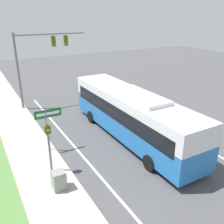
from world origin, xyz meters
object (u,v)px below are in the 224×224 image
bus (131,113)px  street_sign (48,121)px  utility_cabinet (59,180)px  signal_gantry (38,54)px  pedestrian_signal (49,141)px

bus → street_sign: (-5.35, 1.04, 0.20)m
bus → utility_cabinet: (-6.10, -2.93, -1.27)m
bus → signal_gantry: signal_gantry is taller
signal_gantry → utility_cabinet: bearing=-102.1°
street_sign → signal_gantry: bearing=77.3°
street_sign → utility_cabinet: street_sign is taller
bus → utility_cabinet: 6.88m
pedestrian_signal → street_sign: bearing=74.8°
bus → signal_gantry: size_ratio=1.82×
bus → pedestrian_signal: (-5.98, -1.28, 0.07)m
signal_gantry → pedestrian_signal: size_ratio=2.35×
utility_cabinet → pedestrian_signal: bearing=86.0°
pedestrian_signal → utility_cabinet: pedestrian_signal is taller
signal_gantry → pedestrian_signal: bearing=-103.2°
utility_cabinet → signal_gantry: bearing=77.9°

